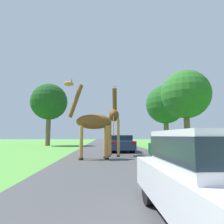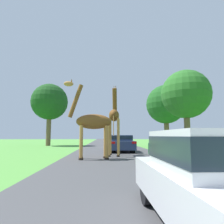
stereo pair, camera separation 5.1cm
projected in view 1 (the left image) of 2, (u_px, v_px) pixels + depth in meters
The scene contains 10 objects.
road at pixel (110, 145), 28.88m from camera, with size 6.88×120.00×0.00m.
giraffe_near_road at pixel (114, 116), 13.77m from camera, with size 0.90×2.54×5.12m.
giraffe_companion at pixel (92, 123), 11.62m from camera, with size 2.85×1.06×4.66m.
car_lead_maroon at pixel (224, 178), 2.82m from camera, with size 1.81×3.96×1.41m.
car_queue_right at pixel (119, 141), 23.72m from camera, with size 1.80×4.43×1.40m.
car_queue_left at pixel (121, 143), 17.12m from camera, with size 1.98×4.53×1.38m.
car_far_ahead at pixel (178, 149), 9.30m from camera, with size 1.70×4.73×1.34m.
tree_left_edge at pixel (165, 105), 25.16m from camera, with size 4.88×4.88×7.72m.
tree_centre_back at pixel (186, 95), 15.89m from camera, with size 3.86×3.86×6.55m.
tree_far_right at pixel (49, 102), 27.40m from camera, with size 4.95×4.95×8.46m.
Camera 1 is at (-1.05, 0.77, 1.33)m, focal length 32.00 mm.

